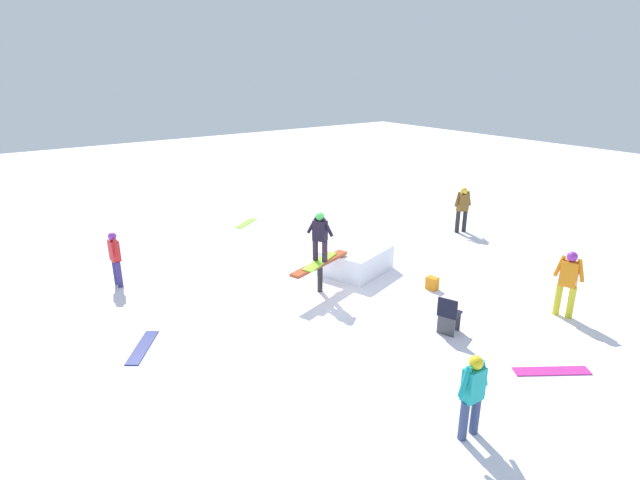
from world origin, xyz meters
The scene contains 13 objects.
ground_plane centered at (0.00, 0.00, 0.00)m, with size 60.00×60.00×0.00m, color white.
rail_feature centered at (0.00, 0.00, 0.69)m, with size 2.11×0.89×0.83m.
snow_kicker_ramp centered at (-1.62, -0.50, 0.35)m, with size 1.80×1.50×0.71m, color white.
main_rider_on_rail centered at (0.00, 0.00, 1.49)m, with size 1.40×0.90×1.33m.
bystander_orange centered at (-3.85, 4.48, 0.91)m, with size 0.32×0.68×1.62m.
bystander_red centered at (4.17, -3.51, 0.84)m, with size 0.23×0.63×1.50m.
bystander_brown centered at (-6.96, -1.06, 0.91)m, with size 0.65×0.33×1.62m.
bystander_teal centered at (1.26, 5.77, 0.82)m, with size 0.66×0.23×1.47m.
loose_snowboard_magenta centered at (-1.50, 5.60, 0.01)m, with size 1.47×0.28×0.02m, color #C12B8F.
loose_snowboard_navy centered at (4.66, 0.05, 0.01)m, with size 1.34×0.28×0.02m, color navy.
loose_snowboard_lime centered at (-1.25, -6.44, 0.01)m, with size 1.28×0.28×0.02m, color #8FDA34.
folding_chair centered at (-1.03, 3.40, 0.41)m, with size 0.56×0.56×0.88m.
backpack_on_snow centered at (-2.48, 1.64, 0.17)m, with size 0.30×0.22×0.34m, color orange.
Camera 1 is at (7.02, 9.65, 5.62)m, focal length 28.00 mm.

